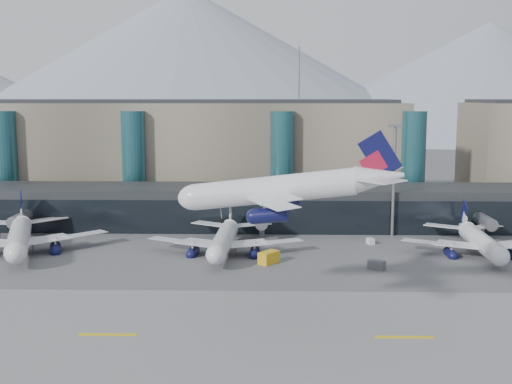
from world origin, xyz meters
TOP-DOWN VIEW (x-y plane):
  - ground at (0.00, 0.00)m, footprint 900.00×900.00m
  - runway_strip at (0.00, -15.00)m, footprint 400.00×40.00m
  - runway_markings at (-0.00, -15.00)m, footprint 128.00×1.00m
  - concourse at (-0.02, 57.73)m, footprint 170.00×27.00m
  - terminal_main at (-25.00, 90.00)m, footprint 130.00×30.00m
  - teal_towers at (-14.99, 74.01)m, footprint 116.40×19.40m
  - mountain_ridge at (15.97, 380.00)m, footprint 910.00×400.00m
  - lightmast_mid at (30.00, 48.00)m, footprint 3.00×1.20m
  - hero_jet at (5.65, -7.54)m, footprint 33.88×33.53m
  - jet_parked_left at (-50.38, 32.44)m, footprint 35.62×37.73m
  - jet_parked_mid at (-7.39, 32.37)m, footprint 33.86×32.98m
  - jet_parked_right at (44.46, 32.31)m, footprint 32.40×31.53m
  - veh_c at (21.75, 19.10)m, footprint 3.42×3.11m
  - veh_d at (48.70, 45.38)m, footprint 3.18×2.86m
  - veh_g at (23.79, 39.86)m, footprint 1.74×2.37m
  - veh_h at (1.68, 22.96)m, footprint 4.36×4.68m

SIDE VIEW (x-z plane):
  - ground at x=0.00m, z-range 0.00..0.00m
  - runway_strip at x=0.00m, z-range 0.00..0.04m
  - runway_markings at x=0.00m, z-range 0.04..0.06m
  - veh_g at x=23.79m, z-range 0.00..1.24m
  - veh_d at x=48.70m, z-range 0.00..1.61m
  - veh_c at x=21.75m, z-range 0.00..1.70m
  - veh_h at x=1.68m, z-range 0.00..2.33m
  - jet_parked_right at x=44.46m, z-range -1.27..9.17m
  - jet_parked_mid at x=-7.39m, z-range -1.33..9.58m
  - jet_parked_left at x=-50.38m, z-range -1.48..10.65m
  - concourse at x=-0.02m, z-range -0.03..9.97m
  - teal_towers at x=-14.99m, z-range -8.99..37.01m
  - lightmast_mid at x=30.00m, z-range 1.62..27.22m
  - terminal_main at x=-25.00m, z-range -0.06..30.94m
  - hero_jet at x=5.65m, z-range 14.62..25.57m
  - mountain_ridge at x=15.97m, z-range -9.26..100.74m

